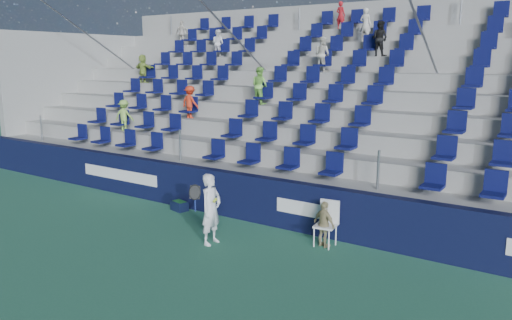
{
  "coord_description": "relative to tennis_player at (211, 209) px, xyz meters",
  "views": [
    {
      "loc": [
        6.82,
        -7.11,
        4.11
      ],
      "look_at": [
        0.2,
        2.8,
        1.7
      ],
      "focal_mm": 35.0,
      "sensor_mm": 36.0,
      "label": 1
    }
  ],
  "objects": [
    {
      "name": "ball_bin",
      "position": [
        -2.33,
        1.49,
        -0.67
      ],
      "size": [
        0.53,
        0.42,
        0.27
      ],
      "color": "#0F1738",
      "rests_on": "ground"
    },
    {
      "name": "line_judge_chair",
      "position": [
        2.21,
        1.39,
        -0.23
      ],
      "size": [
        0.5,
        0.51,
        1.02
      ],
      "color": "white",
      "rests_on": "ground"
    },
    {
      "name": "line_judge",
      "position": [
        2.21,
        1.24,
        -0.29
      ],
      "size": [
        0.66,
        0.44,
        1.04
      ],
      "primitive_type": "imported",
      "rotation": [
        0.0,
        0.0,
        2.8
      ],
      "color": "tan",
      "rests_on": "ground"
    },
    {
      "name": "tennis_player",
      "position": [
        0.0,
        0.0,
        0.0
      ],
      "size": [
        0.69,
        0.64,
        1.62
      ],
      "color": "silver",
      "rests_on": "ground"
    },
    {
      "name": "ground",
      "position": [
        -0.01,
        -1.26,
        -0.81
      ],
      "size": [
        70.0,
        70.0,
        0.0
      ],
      "primitive_type": "plane",
      "color": "#317355",
      "rests_on": "ground"
    },
    {
      "name": "sponsor_wall",
      "position": [
        -0.01,
        1.89,
        -0.21
      ],
      "size": [
        24.0,
        0.32,
        1.2
      ],
      "color": "black",
      "rests_on": "ground"
    },
    {
      "name": "grandstand",
      "position": [
        -0.02,
        6.98,
        1.32
      ],
      "size": [
        24.0,
        8.17,
        6.63
      ],
      "color": "gray",
      "rests_on": "ground"
    }
  ]
}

